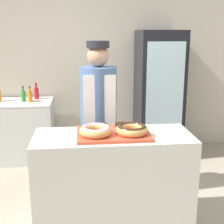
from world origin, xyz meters
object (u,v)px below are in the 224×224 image
bottle_orange (30,96)px  chest_freezer (23,130)px  baker_person (99,118)px  bottle_red (36,93)px  serving_tray (113,134)px  donut_light_glaze (96,130)px  brownie_back_left (102,125)px  donut_chocolate_glaze (132,129)px  bottle_green (23,95)px  beverage_fridge (158,95)px  brownie_back_right (121,125)px

bottle_orange → chest_freezer: bearing=172.3°
baker_person → bottle_red: bearing=122.1°
serving_tray → donut_light_glaze: donut_light_glaze is taller
donut_light_glaze → brownie_back_left: (0.07, 0.22, -0.03)m
serving_tray → bottle_red: (-0.90, 1.91, 0.01)m
bottle_red → bottle_orange: bearing=-108.1°
donut_chocolate_glaze → baker_person: baker_person is taller
baker_person → brownie_back_left: bearing=-89.8°
brownie_back_left → bottle_red: size_ratio=0.41×
bottle_orange → bottle_red: 0.20m
donut_chocolate_glaze → bottle_green: size_ratio=1.31×
bottle_red → bottle_green: 0.22m
donut_light_glaze → baker_person: size_ratio=0.16×
beverage_fridge → bottle_red: bearing=174.1°
serving_tray → bottle_orange: 1.97m
chest_freezer → bottle_green: bearing=23.7°
chest_freezer → bottle_green: 0.50m
bottle_orange → donut_chocolate_glaze: bearing=-57.9°
beverage_fridge → chest_freezer: bearing=179.8°
serving_tray → chest_freezer: size_ratio=0.73×
donut_chocolate_glaze → beverage_fridge: bearing=69.1°
brownie_back_left → brownie_back_right: size_ratio=1.00×
baker_person → beverage_fridge: (0.92, 1.12, 0.01)m
chest_freezer → bottle_green: bottle_green is taller
baker_person → chest_freezer: baker_person is taller
donut_light_glaze → bottle_green: size_ratio=1.31×
brownie_back_right → bottle_red: bearing=119.4°
donut_chocolate_glaze → beverage_fridge: (0.68, 1.79, -0.07)m
brownie_back_right → bottle_orange: bearing=123.9°
brownie_back_left → bottle_green: bottle_green is taller
bottle_orange → bottle_red: bearing=71.9°
donut_chocolate_glaze → bottle_red: 2.23m
brownie_back_right → beverage_fridge: size_ratio=0.05×
donut_light_glaze → beverage_fridge: (0.99, 1.79, -0.07)m
brownie_back_right → bottle_red: size_ratio=0.41×
brownie_back_right → bottle_green: 1.96m
donut_light_glaze → chest_freezer: bearing=117.8°
brownie_back_right → bottle_red: bottle_red is taller
brownie_back_right → baker_person: (-0.17, 0.45, -0.05)m
donut_light_glaze → brownie_back_left: size_ratio=2.98×
donut_chocolate_glaze → bottle_orange: bearing=122.1°
brownie_back_left → baker_person: baker_person is taller
brownie_back_right → bottle_orange: size_ratio=0.44×
brownie_back_left → bottle_red: bearing=115.0°
donut_chocolate_glaze → baker_person: size_ratio=0.16×
baker_person → bottle_orange: size_ratio=7.92×
donut_chocolate_glaze → brownie_back_left: (-0.24, 0.22, -0.03)m
donut_light_glaze → bottle_orange: bottle_orange is taller
donut_chocolate_glaze → brownie_back_right: size_ratio=2.98×
beverage_fridge → bottle_red: 1.75m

